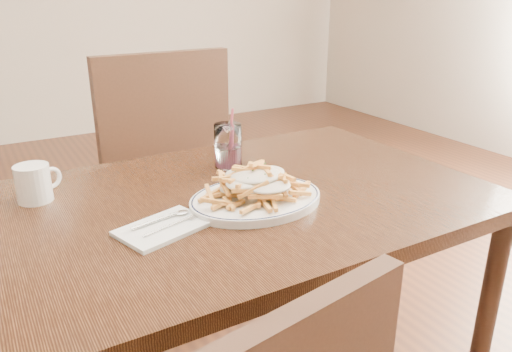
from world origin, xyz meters
TOP-DOWN VIEW (x-y plane):
  - table at (0.00, 0.00)m, footprint 1.20×0.80m
  - chair_far at (0.03, 0.73)m, footprint 0.49×0.49m
  - fries_plate at (-0.00, -0.07)m, footprint 0.36×0.32m
  - loaded_fries at (-0.00, -0.07)m, footprint 0.28×0.25m
  - napkin at (-0.24, -0.09)m, footprint 0.21×0.17m
  - cutlery at (-0.24, -0.08)m, footprint 0.16×0.10m
  - water_glass at (0.06, 0.20)m, footprint 0.08×0.08m
  - coffee_mug at (-0.45, 0.21)m, footprint 0.11×0.08m

SIDE VIEW (x-z plane):
  - chair_far at x=0.03m, z-range 0.07..1.10m
  - table at x=0.00m, z-range 0.30..1.05m
  - napkin at x=-0.24m, z-range 0.75..0.76m
  - fries_plate at x=0.00m, z-range 0.75..0.77m
  - cutlery at x=-0.24m, z-range 0.76..0.76m
  - coffee_mug at x=-0.45m, z-range 0.75..0.84m
  - water_glass at x=0.06m, z-range 0.72..0.89m
  - loaded_fries at x=0.00m, z-range 0.77..0.84m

